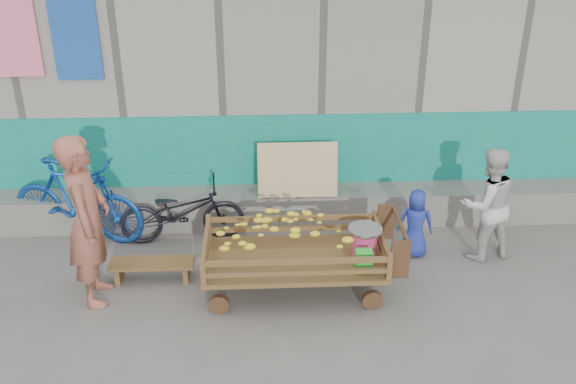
{
  "coord_description": "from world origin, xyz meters",
  "views": [
    {
      "loc": [
        -0.17,
        -5.08,
        4.1
      ],
      "look_at": [
        0.13,
        1.2,
        1.0
      ],
      "focal_mm": 40.0,
      "sensor_mm": 36.0,
      "label": 1
    }
  ],
  "objects_px": {
    "bench": "(152,266)",
    "bicycle_dark": "(182,212)",
    "banana_cart": "(291,243)",
    "vendor_man": "(88,221)",
    "child": "(415,223)",
    "bicycle_blue": "(77,200)",
    "woman": "(487,204)"
  },
  "relations": [
    {
      "from": "banana_cart",
      "to": "bicycle_dark",
      "type": "height_order",
      "value": "banana_cart"
    },
    {
      "from": "woman",
      "to": "bicycle_blue",
      "type": "height_order",
      "value": "woman"
    },
    {
      "from": "banana_cart",
      "to": "bench",
      "type": "xyz_separation_m",
      "value": [
        -1.54,
        0.3,
        -0.44
      ]
    },
    {
      "from": "woman",
      "to": "bicycle_dark",
      "type": "xyz_separation_m",
      "value": [
        -3.59,
        0.54,
        -0.29
      ]
    },
    {
      "from": "child",
      "to": "bicycle_blue",
      "type": "height_order",
      "value": "bicycle_blue"
    },
    {
      "from": "bench",
      "to": "banana_cart",
      "type": "bearing_deg",
      "value": -11.1
    },
    {
      "from": "bench",
      "to": "vendor_man",
      "type": "xyz_separation_m",
      "value": [
        -0.54,
        -0.31,
        0.76
      ]
    },
    {
      "from": "banana_cart",
      "to": "vendor_man",
      "type": "height_order",
      "value": "vendor_man"
    },
    {
      "from": "bench",
      "to": "bicycle_dark",
      "type": "relative_size",
      "value": 0.62
    },
    {
      "from": "vendor_man",
      "to": "woman",
      "type": "xyz_separation_m",
      "value": [
        4.39,
        0.64,
        -0.24
      ]
    },
    {
      "from": "woman",
      "to": "vendor_man",
      "type": "bearing_deg",
      "value": -3.63
    },
    {
      "from": "bench",
      "to": "woman",
      "type": "xyz_separation_m",
      "value": [
        3.85,
        0.33,
        0.52
      ]
    },
    {
      "from": "banana_cart",
      "to": "bicycle_blue",
      "type": "distance_m",
      "value": 2.88
    },
    {
      "from": "bench",
      "to": "bicycle_dark",
      "type": "distance_m",
      "value": 0.94
    },
    {
      "from": "banana_cart",
      "to": "vendor_man",
      "type": "bearing_deg",
      "value": -179.92
    },
    {
      "from": "vendor_man",
      "to": "woman",
      "type": "relative_size",
      "value": 1.35
    },
    {
      "from": "vendor_man",
      "to": "child",
      "type": "relative_size",
      "value": 2.21
    },
    {
      "from": "bicycle_blue",
      "to": "bicycle_dark",
      "type": "bearing_deg",
      "value": -77.69
    },
    {
      "from": "banana_cart",
      "to": "child",
      "type": "distance_m",
      "value": 1.67
    },
    {
      "from": "vendor_man",
      "to": "woman",
      "type": "distance_m",
      "value": 4.45
    },
    {
      "from": "woman",
      "to": "bicycle_dark",
      "type": "relative_size",
      "value": 0.91
    },
    {
      "from": "bench",
      "to": "woman",
      "type": "bearing_deg",
      "value": 4.95
    },
    {
      "from": "child",
      "to": "bench",
      "type": "bearing_deg",
      "value": 19.24
    },
    {
      "from": "bench",
      "to": "woman",
      "type": "relative_size",
      "value": 0.68
    },
    {
      "from": "banana_cart",
      "to": "child",
      "type": "height_order",
      "value": "banana_cart"
    },
    {
      "from": "child",
      "to": "vendor_man",
      "type": "bearing_deg",
      "value": 22.89
    },
    {
      "from": "bench",
      "to": "vendor_man",
      "type": "bearing_deg",
      "value": -150.58
    },
    {
      "from": "bench",
      "to": "vendor_man",
      "type": "height_order",
      "value": "vendor_man"
    },
    {
      "from": "child",
      "to": "bicycle_dark",
      "type": "distance_m",
      "value": 2.83
    },
    {
      "from": "banana_cart",
      "to": "bench",
      "type": "height_order",
      "value": "banana_cart"
    },
    {
      "from": "banana_cart",
      "to": "bicycle_blue",
      "type": "relative_size",
      "value": 1.2
    },
    {
      "from": "child",
      "to": "bicycle_blue",
      "type": "relative_size",
      "value": 0.48
    }
  ]
}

